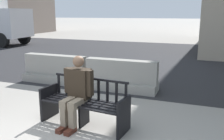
# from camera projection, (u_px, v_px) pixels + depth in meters

# --- Properties ---
(street_asphalt) EXTENTS (120.00, 12.00, 0.01)m
(street_asphalt) POSITION_uv_depth(u_px,v_px,m) (149.00, 57.00, 12.05)
(street_asphalt) COLOR #28282B
(street_asphalt) RESTS_ON ground
(street_bench) EXTENTS (1.73, 0.69, 0.88)m
(street_bench) POSITION_uv_depth(u_px,v_px,m) (84.00, 105.00, 4.67)
(street_bench) COLOR black
(street_bench) RESTS_ON ground
(seated_person) EXTENTS (0.59, 0.75, 1.31)m
(seated_person) POSITION_uv_depth(u_px,v_px,m) (77.00, 90.00, 4.61)
(seated_person) COLOR #2D2319
(seated_person) RESTS_ON ground
(jersey_barrier_centre) EXTENTS (2.00, 0.69, 0.84)m
(jersey_barrier_centre) POSITION_uv_depth(u_px,v_px,m) (121.00, 78.00, 6.85)
(jersey_barrier_centre) COLOR gray
(jersey_barrier_centre) RESTS_ON ground
(jersey_barrier_left) EXTENTS (2.01, 0.71, 0.84)m
(jersey_barrier_left) POSITION_uv_depth(u_px,v_px,m) (55.00, 71.00, 7.63)
(jersey_barrier_left) COLOR gray
(jersey_barrier_left) RESTS_ON ground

